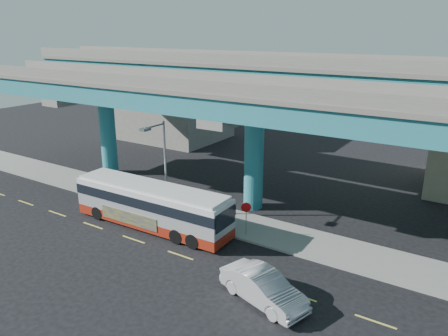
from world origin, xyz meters
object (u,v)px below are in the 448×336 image
Objects in this scene: sedan at (263,287)px; street_lamp at (160,156)px; transit_bus at (152,204)px; parked_car at (109,181)px; stop_sign at (246,212)px.

street_lamp reaches higher than sedan.
transit_bus is at bearing 88.37° from sedan.
stop_sign reaches higher than parked_car.
street_lamp is (-0.36, 1.51, 3.11)m from transit_bus.
parked_car is (-8.31, 3.64, -0.96)m from transit_bus.
parked_car is 14.83m from stop_sign.
sedan is 20.58m from parked_car.
transit_bus is 2.31× the size of sedan.
transit_bus is 6.79m from stop_sign.
transit_bus is 11.55m from sedan.
street_lamp reaches higher than transit_bus.
parked_car is 9.19m from street_lamp.
sedan is 1.38× the size of parked_car.
sedan is at bearing -124.49° from parked_car.
stop_sign is (14.72, -1.41, 1.08)m from parked_car.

